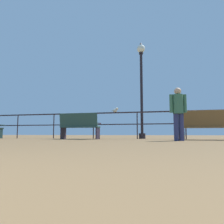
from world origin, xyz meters
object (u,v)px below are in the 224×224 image
bench_near_right (209,124)px  person_by_bench (178,110)px  seagull_on_rail (115,110)px  bench_near_left (79,125)px  lamppost_center (141,79)px

bench_near_right → person_by_bench: size_ratio=1.08×
person_by_bench → seagull_on_rail: size_ratio=4.53×
bench_near_right → seagull_on_rail: (-3.37, 0.93, 0.65)m
bench_near_left → person_by_bench: person_by_bench is taller
bench_near_right → seagull_on_rail: size_ratio=4.91×
bench_near_left → person_by_bench: size_ratio=0.97×
bench_near_right → person_by_bench: person_by_bench is taller
bench_near_right → seagull_on_rail: seagull_on_rail is taller
bench_near_left → lamppost_center: lamppost_center is taller
lamppost_center → seagull_on_rail: size_ratio=11.97×
bench_near_right → person_by_bench: bearing=-131.6°
bench_near_right → lamppost_center: (-2.31, 1.21, 1.95)m
bench_near_left → bench_near_right: (4.56, -0.00, -0.01)m
lamppost_center → person_by_bench: (1.29, -2.36, -1.58)m
bench_near_left → lamppost_center: bearing=28.2°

